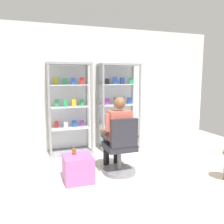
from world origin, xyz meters
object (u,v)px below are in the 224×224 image
display_cabinet_left (69,108)px  seated_shopkeeper (117,130)px  display_cabinet_right (118,106)px  storage_crate (78,168)px  tea_glass (74,151)px  office_chair (121,151)px

display_cabinet_left → seated_shopkeeper: (0.60, -1.29, -0.25)m
display_cabinet_left → display_cabinet_right: bearing=-0.0°
storage_crate → tea_glass: size_ratio=4.28×
office_chair → seated_shopkeeper: (-0.00, 0.16, 0.32)m
office_chair → tea_glass: size_ratio=9.36×
tea_glass → seated_shopkeeper: bearing=8.2°
display_cabinet_left → tea_glass: bearing=-96.5°
display_cabinet_left → seated_shopkeeper: 1.45m
seated_shopkeeper → storage_crate: size_ratio=2.94×
display_cabinet_right → display_cabinet_left: bearing=180.0°
storage_crate → office_chair: bearing=2.5°
display_cabinet_left → display_cabinet_right: same height
office_chair → storage_crate: office_chair is taller
office_chair → tea_glass: (-0.76, 0.05, 0.06)m
office_chair → seated_shopkeeper: size_ratio=0.74×
office_chair → storage_crate: bearing=-177.5°
display_cabinet_left → seated_shopkeeper: display_cabinet_left is taller
storage_crate → tea_glass: bearing=114.9°
seated_shopkeeper → tea_glass: size_ratio=12.57×
display_cabinet_left → storage_crate: 1.67m
display_cabinet_right → seated_shopkeeper: display_cabinet_right is taller
display_cabinet_left → tea_glass: 1.50m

